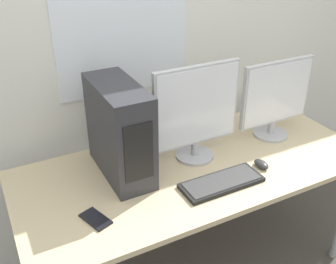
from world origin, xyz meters
TOP-DOWN VIEW (x-y plane):
  - wall_back at (-0.00, 0.93)m, footprint 8.00×0.07m
  - desk at (0.00, 0.40)m, footprint 1.82×0.80m
  - pc_tower at (-0.36, 0.52)m, footprint 0.19×0.45m
  - monitor_main at (0.03, 0.47)m, footprint 0.47×0.20m
  - monitor_right_near at (0.55, 0.47)m, footprint 0.45×0.20m
  - keyboard at (0.02, 0.20)m, footprint 0.40×0.16m
  - mouse at (0.28, 0.23)m, footprint 0.05×0.09m
  - cell_phone at (-0.59, 0.24)m, footprint 0.12×0.16m

SIDE VIEW (x-z plane):
  - desk at x=0.00m, z-range 0.32..1.06m
  - cell_phone at x=-0.59m, z-range 0.74..0.75m
  - keyboard at x=0.02m, z-range 0.74..0.77m
  - mouse at x=0.28m, z-range 0.74..0.78m
  - pc_tower at x=-0.36m, z-range 0.74..1.21m
  - monitor_right_near at x=0.55m, z-range 0.76..1.20m
  - monitor_main at x=0.03m, z-range 0.76..1.26m
  - wall_back at x=0.00m, z-range 0.00..2.70m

